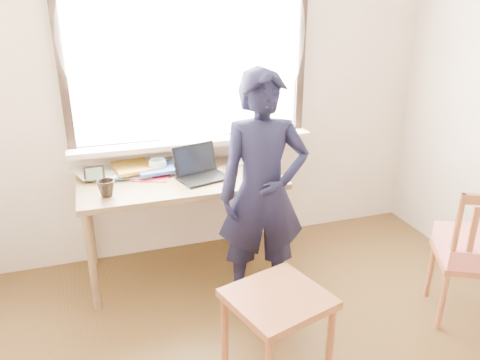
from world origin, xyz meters
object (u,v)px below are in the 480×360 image
object	(u,v)px
mug_white	(158,166)
person	(263,193)
desk	(181,188)
work_chair	(278,307)
side_chair	(475,250)
laptop	(200,170)
mug_dark	(106,188)

from	to	relation	value
mug_white	person	size ratio (longest dim) A/B	0.08
desk	work_chair	xyz separation A→B (m)	(0.27, -1.18, -0.26)
side_chair	person	distance (m)	1.37
desk	work_chair	size ratio (longest dim) A/B	2.37
desk	side_chair	distance (m)	1.98
laptop	person	xyz separation A→B (m)	(0.30, -0.47, -0.02)
desk	work_chair	bearing A→B (deg)	-76.88
mug_dark	work_chair	size ratio (longest dim) A/B	0.19
mug_dark	person	distance (m)	1.01
mug_dark	mug_white	bearing A→B (deg)	40.29
mug_white	work_chair	xyz separation A→B (m)	(0.41, -1.33, -0.39)
laptop	mug_dark	xyz separation A→B (m)	(-0.65, -0.14, -0.00)
mug_white	work_chair	bearing A→B (deg)	-72.81
desk	mug_white	bearing A→B (deg)	132.23
desk	laptop	xyz separation A→B (m)	(0.14, -0.03, 0.13)
side_chair	mug_dark	bearing A→B (deg)	156.24
work_chair	side_chair	distance (m)	1.36
laptop	mug_dark	bearing A→B (deg)	-168.08
desk	person	bearing A→B (deg)	-49.50
mug_white	mug_dark	bearing A→B (deg)	-139.71
side_chair	person	bearing A→B (deg)	153.07
laptop	side_chair	xyz separation A→B (m)	(1.49, -1.08, -0.32)
work_chair	side_chair	world-z (taller)	side_chair
laptop	person	size ratio (longest dim) A/B	0.25
work_chair	side_chair	bearing A→B (deg)	2.64
desk	laptop	distance (m)	0.19
desk	person	world-z (taller)	person
person	mug_white	bearing A→B (deg)	141.26
laptop	mug_dark	world-z (taller)	laptop
mug_dark	work_chair	bearing A→B (deg)	-51.85
desk	mug_dark	world-z (taller)	mug_dark
desk	person	size ratio (longest dim) A/B	0.90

